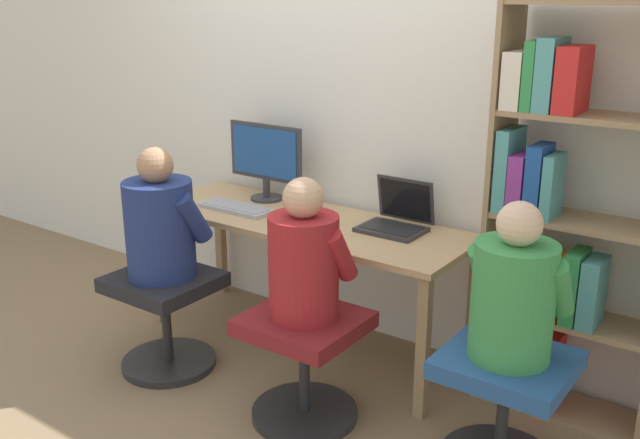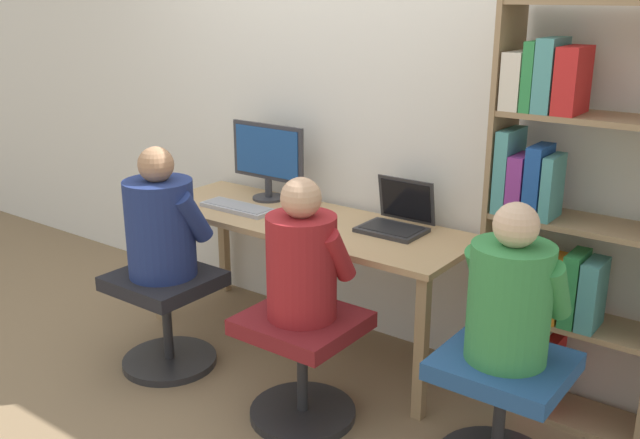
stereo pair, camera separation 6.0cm
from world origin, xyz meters
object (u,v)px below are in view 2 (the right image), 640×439
(keyboard, at_px, (237,207))
(office_chair_side, at_px, (501,402))
(person_at_monitor, at_px, (161,222))
(person_at_laptop, at_px, (302,259))
(office_chair_left, at_px, (166,310))
(person_near_shelf, at_px, (511,294))
(office_chair_right, at_px, (302,356))
(laptop, at_px, (396,220))
(desktop_monitor, at_px, (268,159))
(bookshelf, at_px, (552,237))

(keyboard, height_order, office_chair_side, keyboard)
(person_at_monitor, bearing_deg, person_at_laptop, 2.34)
(office_chair_left, bearing_deg, keyboard, 87.07)
(person_near_shelf, bearing_deg, office_chair_right, -168.37)
(laptop, relative_size, person_near_shelf, 0.50)
(office_chair_left, bearing_deg, laptop, 39.57)
(keyboard, height_order, person_at_laptop, person_at_laptop)
(office_chair_side, bearing_deg, laptop, 146.67)
(desktop_monitor, relative_size, laptop, 1.59)
(office_chair_side, height_order, person_near_shelf, person_near_shelf)
(laptop, bearing_deg, office_chair_left, -140.43)
(keyboard, relative_size, person_at_laptop, 0.69)
(office_chair_left, distance_m, office_chair_side, 1.68)
(office_chair_left, bearing_deg, office_chair_right, 2.37)
(person_at_monitor, xyz_separation_m, person_near_shelf, (1.67, 0.20, -0.01))
(person_at_monitor, bearing_deg, office_chair_left, -90.00)
(office_chair_left, bearing_deg, person_near_shelf, 7.06)
(person_at_laptop, relative_size, bookshelf, 0.34)
(person_at_monitor, bearing_deg, keyboard, 87.04)
(keyboard, bearing_deg, person_at_laptop, -30.27)
(office_chair_left, relative_size, office_chair_right, 1.00)
(person_at_monitor, relative_size, person_near_shelf, 1.04)
(laptop, xyz_separation_m, person_at_laptop, (-0.04, -0.69, -0.00))
(person_at_monitor, distance_m, bookshelf, 1.79)
(desktop_monitor, bearing_deg, laptop, -2.63)
(bookshelf, relative_size, person_near_shelf, 2.92)
(bookshelf, bearing_deg, desktop_monitor, 179.04)
(office_chair_left, height_order, person_at_laptop, person_at_laptop)
(desktop_monitor, bearing_deg, person_at_monitor, -91.91)
(keyboard, height_order, office_chair_right, keyboard)
(desktop_monitor, height_order, person_at_laptop, desktop_monitor)
(office_chair_right, height_order, person_at_monitor, person_at_monitor)
(keyboard, xyz_separation_m, office_chair_left, (-0.03, -0.51, -0.41))
(office_chair_right, relative_size, person_near_shelf, 0.80)
(laptop, distance_m, person_at_monitor, 1.14)
(person_at_laptop, distance_m, bookshelf, 1.07)
(laptop, distance_m, person_at_laptop, 0.69)
(desktop_monitor, height_order, office_chair_right, desktop_monitor)
(person_at_laptop, xyz_separation_m, person_near_shelf, (0.84, 0.17, -0.00))
(office_chair_side, bearing_deg, office_chair_left, -173.10)
(office_chair_right, relative_size, office_chair_side, 1.00)
(office_chair_side, bearing_deg, person_near_shelf, 90.00)
(desktop_monitor, bearing_deg, person_at_laptop, -41.93)
(office_chair_right, bearing_deg, person_at_laptop, 90.00)
(desktop_monitor, height_order, person_near_shelf, desktop_monitor)
(keyboard, distance_m, person_near_shelf, 1.67)
(bookshelf, relative_size, office_chair_side, 3.64)
(keyboard, relative_size, office_chair_side, 0.85)
(desktop_monitor, distance_m, keyboard, 0.34)
(bookshelf, bearing_deg, office_chair_right, -138.76)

